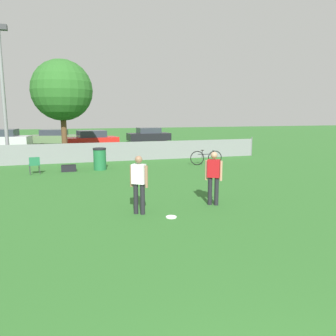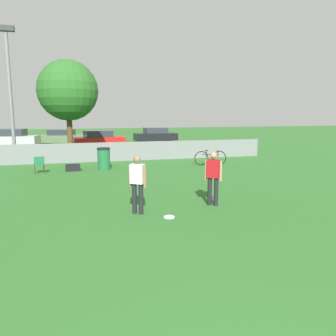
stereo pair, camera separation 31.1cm
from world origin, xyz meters
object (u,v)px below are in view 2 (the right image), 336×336
(trash_bin, at_px, (104,159))
(frisbee_disc, at_px, (169,217))
(light_pole, at_px, (9,82))
(player_thrower_red, at_px, (213,175))
(bicycle_sideline, at_px, (210,158))
(gear_bag_sideline, at_px, (73,168))
(parked_car_silver, at_px, (12,139))
(parked_car_dark, at_px, (156,135))
(parked_car_olive, at_px, (62,137))
(parked_car_red, at_px, (98,140))
(folding_chair_sideline, at_px, (39,163))
(tree_near_pole, at_px, (68,91))
(player_receiver_white, at_px, (137,181))

(trash_bin, bearing_deg, frisbee_disc, -81.99)
(light_pole, bearing_deg, player_thrower_red, -56.71)
(bicycle_sideline, xyz_separation_m, gear_bag_sideline, (-7.08, 0.04, -0.24))
(light_pole, xyz_separation_m, parked_car_silver, (-1.76, 8.77, -3.74))
(player_thrower_red, xyz_separation_m, parked_car_silver, (-9.22, 20.13, -0.22))
(player_thrower_red, bearing_deg, parked_car_dark, 115.75)
(player_thrower_red, distance_m, parked_car_silver, 22.14)
(parked_car_olive, xyz_separation_m, parked_car_red, (2.94, -3.81, 0.02))
(light_pole, height_order, frisbee_disc, light_pole)
(parked_car_silver, xyz_separation_m, parked_car_red, (6.78, -2.68, -0.02))
(frisbee_disc, bearing_deg, folding_chair_sideline, 117.86)
(parked_car_silver, bearing_deg, light_pole, -70.23)
(folding_chair_sideline, bearing_deg, frisbee_disc, 107.76)
(tree_near_pole, height_order, bicycle_sideline, tree_near_pole)
(player_receiver_white, relative_size, parked_car_olive, 0.37)
(parked_car_red, bearing_deg, bicycle_sideline, -72.28)
(light_pole, xyz_separation_m, player_receiver_white, (5.14, -11.61, -3.52))
(trash_bin, height_order, parked_car_red, parked_car_red)
(player_thrower_red, distance_m, parked_car_olive, 21.93)
(player_receiver_white, xyz_separation_m, player_thrower_red, (2.33, 0.25, 0.00))
(player_thrower_red, xyz_separation_m, frisbee_disc, (-1.58, -0.81, -0.91))
(frisbee_disc, distance_m, parked_car_silver, 22.30)
(tree_near_pole, relative_size, player_thrower_red, 3.58)
(tree_near_pole, bearing_deg, parked_car_silver, 119.37)
(player_thrower_red, relative_size, bicycle_sideline, 0.94)
(gear_bag_sideline, relative_size, parked_car_dark, 0.17)
(gear_bag_sideline, bearing_deg, bicycle_sideline, -0.33)
(light_pole, xyz_separation_m, folding_chair_sideline, (1.79, -4.43, -3.96))
(player_receiver_white, relative_size, frisbee_disc, 5.56)
(player_receiver_white, height_order, parked_car_olive, player_receiver_white)
(parked_car_olive, bearing_deg, trash_bin, -67.90)
(parked_car_olive, bearing_deg, bicycle_sideline, -48.15)
(player_receiver_white, relative_size, parked_car_silver, 0.38)
(player_receiver_white, height_order, parked_car_silver, player_receiver_white)
(parked_car_red, relative_size, parked_car_dark, 1.04)
(tree_near_pole, relative_size, folding_chair_sideline, 7.24)
(tree_near_pole, distance_m, gear_bag_sideline, 5.76)
(trash_bin, bearing_deg, bicycle_sideline, -0.59)
(player_thrower_red, distance_m, gear_bag_sideline, 8.45)
(trash_bin, bearing_deg, parked_car_olive, 100.82)
(frisbee_disc, relative_size, parked_car_dark, 0.07)
(tree_near_pole, distance_m, trash_bin, 5.74)
(parked_car_dark, bearing_deg, parked_car_olive, 177.99)
(player_receiver_white, xyz_separation_m, frisbee_disc, (0.75, -0.56, -0.91))
(player_thrower_red, distance_m, parked_car_red, 17.62)
(bicycle_sideline, relative_size, parked_car_dark, 0.43)
(bicycle_sideline, distance_m, gear_bag_sideline, 7.09)
(frisbee_disc, height_order, gear_bag_sideline, gear_bag_sideline)
(frisbee_disc, xyz_separation_m, folding_chair_sideline, (-4.09, 7.74, 0.47))
(parked_car_red, bearing_deg, light_pole, -139.43)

